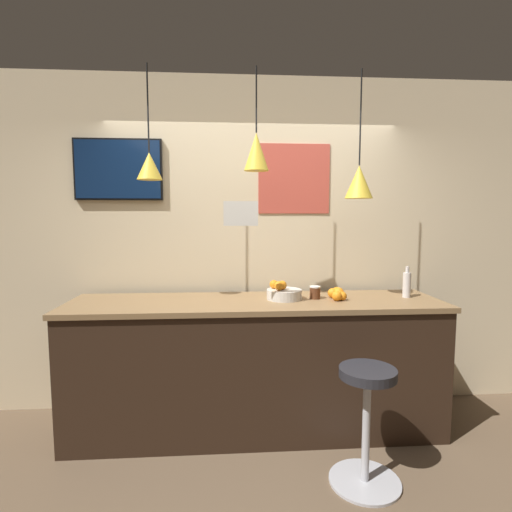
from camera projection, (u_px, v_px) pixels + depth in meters
The scene contains 14 objects.
ground_plane at pixel (263, 479), 2.59m from camera, with size 14.00×14.00×0.00m, color brown.
back_wall at pixel (252, 245), 3.55m from camera, with size 8.00×0.06×2.90m.
service_counter at pixel (256, 365), 3.18m from camera, with size 2.91×0.73×1.05m.
bar_stool at pixel (367, 412), 2.51m from camera, with size 0.46×0.46×0.76m.
fruit_bowl at pixel (283, 293), 3.17m from camera, with size 0.28×0.28×0.15m.
orange_pile at pixel (338, 294), 3.18m from camera, with size 0.13×0.21×0.09m.
juice_bottle at pixel (407, 284), 3.23m from camera, with size 0.06×0.06×0.25m.
spread_jar at pixel (315, 292), 3.18m from camera, with size 0.09×0.09×0.10m.
pendant_lamp_left at pixel (149, 165), 2.93m from camera, with size 0.19×0.19×0.83m.
pendant_lamp_middle at pixel (256, 152), 2.98m from camera, with size 0.19×0.19×0.76m.
pendant_lamp_right at pixel (359, 181), 3.05m from camera, with size 0.21×0.21×0.96m.
mounted_tv at pixel (118, 169), 3.36m from camera, with size 0.73×0.04×0.51m.
hanging_menu_board at pixel (241, 213), 2.76m from camera, with size 0.24×0.01×0.17m.
wall_poster at pixel (294, 179), 3.49m from camera, with size 0.63×0.01×0.60m.
Camera 1 is at (-0.22, -2.42, 1.71)m, focal length 28.00 mm.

